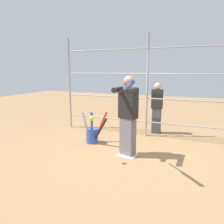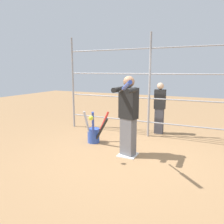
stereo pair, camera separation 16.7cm
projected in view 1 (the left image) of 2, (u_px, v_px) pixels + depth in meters
The scene contains 8 objects.
ground_plane at pixel (128, 155), 4.91m from camera, with size 24.00×24.00×0.00m, color #9E754C.
home_plate at pixel (128, 155), 4.91m from camera, with size 0.40×0.40×0.02m.
fence_backstop at pixel (147, 86), 6.09m from camera, with size 5.19×0.06×2.88m.
batter at pixel (128, 114), 4.72m from camera, with size 0.44×0.68×1.76m.
baseball_bat_swinging at pixel (127, 86), 3.66m from camera, with size 0.54×0.79×0.29m.
softball_in_flight at pixel (92, 118), 4.31m from camera, with size 0.10×0.10×0.10m.
bat_bucket at pixel (93, 134), 5.69m from camera, with size 0.72×0.63×0.88m.
bystander_behind_fence at pixel (157, 107), 6.50m from camera, with size 0.32×0.20×1.53m.
Camera 1 is at (-1.51, 4.41, 1.88)m, focal length 35.00 mm.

